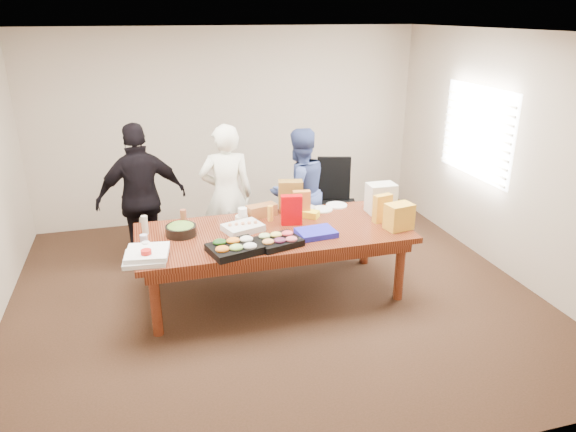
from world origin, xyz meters
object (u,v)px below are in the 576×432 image
object	(u,v)px
sheet_cake	(243,228)
salad_bowl	(181,230)
person_right	(299,192)
conference_table	(274,263)
person_center	(227,196)
office_chair	(338,203)

from	to	relation	value
sheet_cake	salad_bowl	world-z (taller)	salad_bowl
person_right	conference_table	bearing A→B (deg)	45.47
sheet_cake	salad_bowl	distance (m)	0.63
person_center	sheet_cake	size ratio (longest dim) A/B	4.46
person_right	sheet_cake	xyz separation A→B (m)	(-0.89, -0.93, -0.01)
person_right	sheet_cake	bearing A→B (deg)	31.91
conference_table	office_chair	size ratio (longest dim) A/B	2.67
person_center	person_right	bearing A→B (deg)	-170.36
office_chair	person_right	size ratio (longest dim) A/B	0.66
office_chair	person_center	size ratio (longest dim) A/B	0.62
salad_bowl	person_right	bearing A→B (deg)	30.08
sheet_cake	salad_bowl	bearing A→B (deg)	156.72
office_chair	person_right	world-z (taller)	person_right
conference_table	salad_bowl	size ratio (longest dim) A/B	8.94
person_center	salad_bowl	distance (m)	1.01
office_chair	person_center	world-z (taller)	person_center
office_chair	conference_table	bearing A→B (deg)	-118.71
person_center	sheet_cake	bearing A→B (deg)	96.45
conference_table	sheet_cake	distance (m)	0.52
office_chair	person_center	bearing A→B (deg)	-154.53
conference_table	person_center	bearing A→B (deg)	109.13
person_right	salad_bowl	world-z (taller)	person_right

